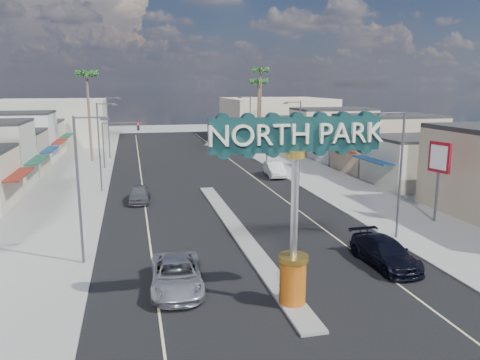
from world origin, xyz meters
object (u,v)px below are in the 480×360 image
streetlight_r_far (249,122)px  palm_right_far (261,75)px  car_parked_left (139,194)px  streetlight_l_far (109,125)px  car_parked_right (274,169)px  streetlight_r_mid (298,137)px  streetlight_r_near (399,169)px  palm_right_mid (259,86)px  traffic_signal_left (117,136)px  palm_left_far (87,79)px  streetlight_l_near (81,183)px  bank_pylon_sign (439,162)px  suv_left (177,275)px  streetlight_l_mid (101,143)px  traffic_signal_right (255,132)px  suv_right (385,252)px  gateway_sign (295,189)px

streetlight_r_far → palm_right_far: bearing=65.5°
car_parked_left → streetlight_l_far: bearing=101.7°
streetlight_r_far → car_parked_right: (-1.43, -18.00, -4.20)m
streetlight_r_mid → palm_right_far: bearing=81.9°
streetlight_r_far → streetlight_r_near: bearing=-90.0°
streetlight_r_near → palm_right_mid: 46.40m
traffic_signal_left → streetlight_l_far: (-1.25, 8.01, 0.79)m
streetlight_l_far → palm_left_far: 7.21m
palm_right_mid → streetlight_l_near: bearing=-117.0°
streetlight_r_far → bank_pylon_sign: (5.34, -39.03, -0.18)m
palm_left_far → suv_left: size_ratio=2.25×
streetlight_l_mid → palm_left_far: palm_left_far is taller
streetlight_r_far → palm_left_far: bearing=-175.1°
suv_left → car_parked_left: (-1.55, 19.82, -0.03)m
traffic_signal_right → streetlight_l_near: streetlight_l_near is taller
streetlight_l_far → palm_left_far: bearing=-142.1°
palm_left_far → car_parked_left: (6.05, -24.99, -10.72)m
palm_right_far → suv_right: size_ratio=2.48×
gateway_sign → traffic_signal_left: gateway_sign is taller
streetlight_r_near → car_parked_left: bearing=139.2°
streetlight_l_mid → palm_left_far: 21.16m
gateway_sign → palm_right_far: (15.00, 60.02, 6.46)m
streetlight_l_near → car_parked_left: 15.99m
streetlight_l_mid → streetlight_r_near: size_ratio=1.00×
palm_right_far → bank_pylon_sign: size_ratio=2.24×
traffic_signal_right → streetlight_r_mid: size_ratio=0.67×
palm_right_mid → suv_right: size_ratio=2.13×
suv_right → streetlight_l_near: bearing=164.2°
palm_left_far → palm_right_far: (28.00, 12.00, 0.89)m
bank_pylon_sign → streetlight_l_mid: bearing=134.7°
palm_left_far → palm_right_mid: (26.00, 6.00, -0.90)m
streetlight_r_mid → streetlight_r_far: 22.00m
streetlight_l_far → car_parked_right: size_ratio=1.70×
bank_pylon_sign → suv_left: bearing=-172.1°
palm_right_mid → streetlight_r_mid: bearing=-95.6°
streetlight_l_near → streetlight_r_near: (20.87, 0.00, 0.00)m
car_parked_right → gateway_sign: bearing=-101.3°
gateway_sign → palm_right_far: 62.20m
palm_right_far → streetlight_r_mid: bearing=-98.1°
traffic_signal_right → palm_left_far: (-22.18, 6.01, 7.22)m
streetlight_l_near → streetlight_l_mid: same height
streetlight_l_near → streetlight_r_near: bearing=0.0°
streetlight_l_mid → palm_right_far: palm_right_far is taller
gateway_sign → suv_left: gateway_sign is taller
streetlight_l_near → palm_right_far: 58.35m
gateway_sign → car_parked_left: (-6.95, 23.03, -5.15)m
streetlight_r_far → palm_right_far: size_ratio=0.64×
gateway_sign → bank_pylon_sign: gateway_sign is taller
traffic_signal_right → palm_right_far: 20.59m
palm_right_mid → suv_left: bearing=-109.9°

